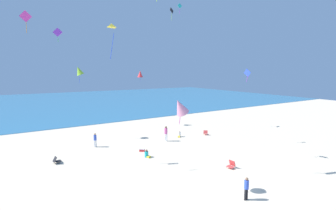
{
  "coord_description": "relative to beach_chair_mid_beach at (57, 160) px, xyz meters",
  "views": [
    {
      "loc": [
        -11.34,
        -11.08,
        7.66
      ],
      "look_at": [
        0.0,
        7.27,
        4.65
      ],
      "focal_mm": 25.65,
      "sensor_mm": 36.0,
      "label": 1
    }
  ],
  "objects": [
    {
      "name": "cooler_box",
      "position": [
        7.45,
        -1.01,
        -0.14
      ],
      "size": [
        0.6,
        0.58,
        0.27
      ],
      "rotation": [
        0.0,
        0.0,
        2.44
      ],
      "color": "red",
      "rests_on": "ground_plane"
    },
    {
      "name": "kite_blue",
      "position": [
        14.57,
        -7.26,
        7.26
      ],
      "size": [
        0.23,
        0.75,
        1.17
      ],
      "rotation": [
        0.0,
        0.0,
        1.3
      ],
      "color": "blue"
    },
    {
      "name": "beach_chair_far_right",
      "position": [
        16.69,
        0.46,
        0.01
      ],
      "size": [
        0.74,
        0.76,
        0.59
      ],
      "rotation": [
        0.0,
        0.0,
        0.91
      ],
      "color": "#D13D3D",
      "rests_on": "ground_plane"
    },
    {
      "name": "kite_purple",
      "position": [
        0.44,
        -1.95,
        10.19
      ],
      "size": [
        0.64,
        0.27,
        1.03
      ],
      "rotation": [
        0.0,
        0.0,
        3.03
      ],
      "color": "purple"
    },
    {
      "name": "kite_pink",
      "position": [
        6.05,
        -9.46,
        5.28
      ],
      "size": [
        1.24,
        0.91,
        1.7
      ],
      "rotation": [
        0.0,
        0.0,
        1.68
      ],
      "color": "pink"
    },
    {
      "name": "kite_teal",
      "position": [
        12.11,
        -0.48,
        13.91
      ],
      "size": [
        0.51,
        0.07,
        0.99
      ],
      "rotation": [
        0.0,
        0.0,
        3.19
      ],
      "color": "#1EADAD"
    },
    {
      "name": "kite_black",
      "position": [
        15.47,
        6.29,
        15.28
      ],
      "size": [
        0.79,
        0.42,
        1.69
      ],
      "rotation": [
        0.0,
        0.0,
        3.93
      ],
      "color": "black"
    },
    {
      "name": "kite_lime",
      "position": [
        3.57,
        6.79,
        7.5
      ],
      "size": [
        1.05,
        0.79,
        1.98
      ],
      "rotation": [
        0.0,
        0.0,
        1.54
      ],
      "color": "#99DB33"
    },
    {
      "name": "beach_chair_mid_beach",
      "position": [
        0.0,
        0.0,
        0.0
      ],
      "size": [
        0.69,
        0.58,
        0.6
      ],
      "rotation": [
        0.0,
        0.0,
        0.16
      ],
      "color": "black",
      "rests_on": "ground_plane"
    },
    {
      "name": "ground_plane",
      "position": [
        9.18,
        -0.27,
        -0.27
      ],
      "size": [
        120.0,
        120.0,
        0.0
      ],
      "primitive_type": "plane",
      "color": "beige"
    },
    {
      "name": "person_3",
      "position": [
        11.22,
        0.75,
        0.7
      ],
      "size": [
        0.44,
        0.44,
        1.69
      ],
      "rotation": [
        0.0,
        0.0,
        3.54
      ],
      "color": "white",
      "rests_on": "ground_plane"
    },
    {
      "name": "person_4",
      "position": [
        7.13,
        -2.67,
        -0.01
      ],
      "size": [
        0.49,
        0.63,
        0.7
      ],
      "rotation": [
        0.0,
        0.0,
        5.12
      ],
      "color": "#19ADB2",
      "rests_on": "ground_plane"
    },
    {
      "name": "ocean_water",
      "position": [
        9.18,
        43.3,
        -0.25
      ],
      "size": [
        120.0,
        60.0,
        0.05
      ],
      "primitive_type": "cube",
      "color": "teal",
      "rests_on": "ground_plane"
    },
    {
      "name": "person_2",
      "position": [
        8.94,
        -12.32,
        0.54
      ],
      "size": [
        0.29,
        0.29,
        1.42
      ],
      "rotation": [
        0.0,
        0.0,
        1.6
      ],
      "color": "black",
      "rests_on": "ground_plane"
    },
    {
      "name": "kite_magenta",
      "position": [
        -1.41,
        0.71,
        11.55
      ],
      "size": [
        0.88,
        0.2,
        1.68
      ],
      "rotation": [
        0.0,
        0.0,
        2.9
      ],
      "color": "#DB3DA8"
    },
    {
      "name": "person_1",
      "position": [
        13.47,
        1.43,
        -0.01
      ],
      "size": [
        0.6,
        0.6,
        0.7
      ],
      "rotation": [
        0.0,
        0.0,
        3.93
      ],
      "color": "white",
      "rests_on": "ground_plane"
    },
    {
      "name": "person_0",
      "position": [
        3.98,
        2.76,
        0.56
      ],
      "size": [
        0.34,
        0.34,
        1.44
      ],
      "rotation": [
        0.0,
        0.0,
        4.92
      ],
      "color": "white",
      "rests_on": "ground_plane"
    },
    {
      "name": "beach_chair_near_camera",
      "position": [
        11.75,
        -8.45,
        0.01
      ],
      "size": [
        0.62,
        0.61,
        0.63
      ],
      "rotation": [
        0.0,
        0.0,
        3.28
      ],
      "color": "#D13D3D",
      "rests_on": "ground_plane"
    },
    {
      "name": "kite_yellow",
      "position": [
        1.55,
        -10.49,
        9.41
      ],
      "size": [
        0.57,
        0.58,
        1.58
      ],
      "rotation": [
        0.0,
        0.0,
        0.86
      ],
      "color": "yellow"
    },
    {
      "name": "kite_red",
      "position": [
        12.28,
        9.48,
        7.05
      ],
      "size": [
        0.95,
        0.96,
        1.49
      ],
      "rotation": [
        0.0,
        0.0,
        5.99
      ],
      "color": "red"
    }
  ]
}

